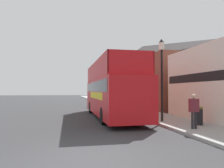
% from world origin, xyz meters
% --- Properties ---
extents(ground_plane, '(144.00, 144.00, 0.00)m').
position_xyz_m(ground_plane, '(0.00, 21.00, 0.00)').
color(ground_plane, '#333335').
extents(sidewalk, '(2.86, 108.00, 0.14)m').
position_xyz_m(sidewalk, '(6.05, 18.00, 0.07)').
color(sidewalk, '#999993').
rests_on(sidewalk, ground_plane).
extents(brick_terrace_rear, '(6.00, 25.15, 8.45)m').
position_xyz_m(brick_terrace_rear, '(10.47, 23.56, 4.22)').
color(brick_terrace_rear, brown).
rests_on(brick_terrace_rear, ground_plane).
extents(tour_bus, '(2.66, 11.35, 4.06)m').
position_xyz_m(tour_bus, '(2.78, 9.70, 1.80)').
color(tour_bus, red).
rests_on(tour_bus, ground_plane).
extents(parked_car_ahead_of_bus, '(1.89, 4.28, 1.49)m').
position_xyz_m(parked_car_ahead_of_bus, '(3.46, 18.81, 0.70)').
color(parked_car_ahead_of_bus, '#9E9EA3').
rests_on(parked_car_ahead_of_bus, ground_plane).
extents(pedestrian_second, '(0.44, 0.24, 1.68)m').
position_xyz_m(pedestrian_second, '(5.50, 3.21, 1.15)').
color(pedestrian_second, '#232328').
rests_on(pedestrian_second, sidewalk).
extents(lamp_post_nearest, '(0.35, 0.35, 5.00)m').
position_xyz_m(lamp_post_nearest, '(5.16, 6.00, 3.56)').
color(lamp_post_nearest, black).
rests_on(lamp_post_nearest, sidewalk).
extents(lamp_post_second, '(0.35, 0.35, 4.50)m').
position_xyz_m(lamp_post_second, '(5.02, 13.13, 3.26)').
color(lamp_post_second, black).
rests_on(lamp_post_second, sidewalk).
extents(litter_bin, '(0.48, 0.48, 0.96)m').
position_xyz_m(litter_bin, '(6.44, 4.25, 0.65)').
color(litter_bin, black).
rests_on(litter_bin, sidewalk).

